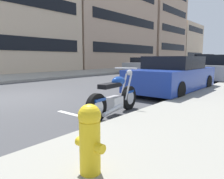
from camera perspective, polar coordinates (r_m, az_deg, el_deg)
The scene contains 13 objects.
ground_plane at distance 7.97m, azimuth -25.45°, elevation -2.20°, with size 260.00×260.00×0.00m, color #3D3D3F.
sidewalk_far_curb at distance 20.79m, azimuth -3.19°, elevation 4.81°, with size 120.00×5.00×0.14m, color gray.
parking_stall_stripe at distance 4.90m, azimuth -5.92°, elevation -7.60°, with size 0.12×2.20×0.01m, color silver.
parked_motorcycle at distance 5.09m, azimuth 0.80°, elevation -2.11°, with size 2.03×0.62×1.11m.
parked_car_second_in_row at distance 8.84m, azimuth 15.90°, elevation 3.58°, with size 4.56×1.94×1.40m.
parked_car_behind_motorcycle at distance 14.22m, azimuth 25.81°, elevation 4.93°, with size 4.11×2.09×1.52m.
crossing_truck at distance 33.02m, azimuth 24.28°, elevation 6.78°, with size 2.48×5.42×1.85m.
car_opposite_curb at distance 20.78m, azimuth 8.45°, elevation 6.37°, with size 4.69×2.02×1.38m.
fire_hydrant at distance 2.30m, azimuth -5.86°, elevation -12.39°, with size 0.24×0.36×0.74m.
townhouse_far_uphill at distance 24.36m, azimuth -25.68°, elevation 17.59°, with size 9.52×10.62×11.18m.
townhouse_mid_block at distance 31.65m, azimuth -2.99°, elevation 16.31°, with size 15.44×9.55×11.48m.
townhouse_behind_pole at distance 43.37m, azimuth 10.18°, elevation 16.18°, with size 11.43×9.62×14.71m.
townhouse_near_left at distance 53.15m, azimuth 16.35°, elevation 11.27°, with size 10.51×9.27×8.74m.
Camera 1 is at (-3.31, -7.12, 1.35)m, focal length 34.71 mm.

